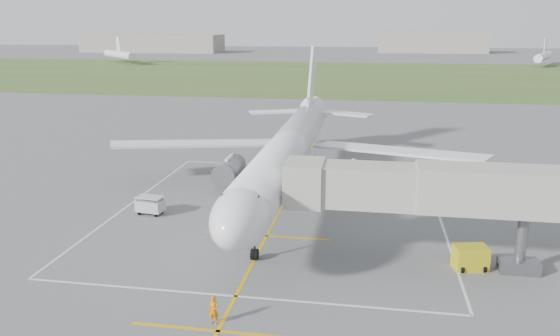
% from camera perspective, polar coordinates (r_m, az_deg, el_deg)
% --- Properties ---
extents(ground, '(700.00, 700.00, 0.00)m').
position_cam_1_polar(ground, '(52.73, 0.66, -3.10)').
color(ground, '#59595C').
rests_on(ground, ground).
extents(grass_strip, '(700.00, 120.00, 0.02)m').
position_cam_1_polar(grass_strip, '(180.46, 7.20, 9.59)').
color(grass_strip, '#3C5826').
rests_on(grass_strip, ground).
extents(apron_markings, '(28.20, 60.00, 0.01)m').
position_cam_1_polar(apron_markings, '(47.31, -0.44, -5.23)').
color(apron_markings, '#D3980C').
rests_on(apron_markings, ground).
extents(airliner, '(38.93, 46.75, 13.52)m').
position_cam_1_polar(airliner, '(52.27, 0.80, 1.74)').
color(airliner, silver).
rests_on(airliner, ground).
extents(jet_bridge, '(23.40, 5.00, 7.20)m').
position_cam_1_polar(jet_bridge, '(38.68, 21.03, -3.49)').
color(jet_bridge, '#A7A397').
rests_on(jet_bridge, ground).
extents(gpu_unit, '(2.45, 1.95, 1.64)m').
position_cam_1_polar(gpu_unit, '(39.84, 19.28, -8.85)').
color(gpu_unit, gold).
rests_on(gpu_unit, ground).
extents(baggage_cart, '(2.47, 1.69, 1.60)m').
position_cam_1_polar(baggage_cart, '(49.37, -13.41, -3.79)').
color(baggage_cart, '#BABABA').
rests_on(baggage_cart, ground).
extents(ramp_worker_nose, '(0.65, 0.47, 1.67)m').
position_cam_1_polar(ramp_worker_nose, '(31.57, -6.94, -14.52)').
color(ramp_worker_nose, orange).
rests_on(ramp_worker_nose, ground).
extents(ramp_worker_wing, '(1.04, 0.94, 1.74)m').
position_cam_1_polar(ramp_worker_wing, '(54.70, -4.58, -1.53)').
color(ramp_worker_wing, '#FF4708').
rests_on(ramp_worker_wing, ground).
extents(distant_hangars, '(345.00, 49.00, 12.00)m').
position_cam_1_polar(distant_hangars, '(315.85, 5.39, 12.80)').
color(distant_hangars, gray).
rests_on(distant_hangars, ground).
extents(distant_aircraft, '(192.12, 44.17, 8.85)m').
position_cam_1_polar(distant_aircraft, '(228.17, 4.78, 11.64)').
color(distant_aircraft, silver).
rests_on(distant_aircraft, ground).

